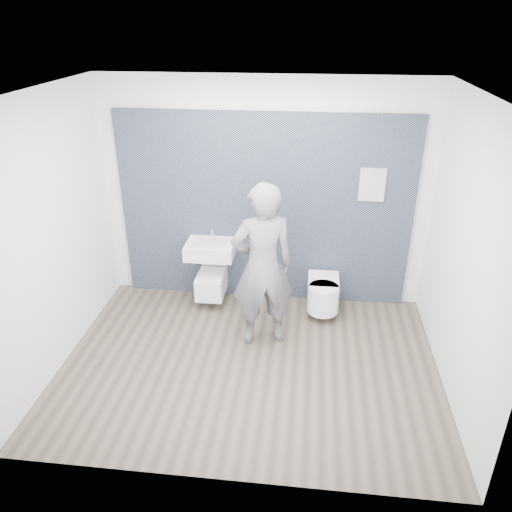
# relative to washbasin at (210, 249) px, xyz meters

# --- Properties ---
(ground) EXTENTS (4.00, 4.00, 0.00)m
(ground) POSITION_rel_washbasin_xyz_m (0.64, -1.22, -0.76)
(ground) COLOR brown
(ground) RESTS_ON ground
(room_shell) EXTENTS (4.00, 4.00, 4.00)m
(room_shell) POSITION_rel_washbasin_xyz_m (0.64, -1.22, 0.98)
(room_shell) COLOR white
(room_shell) RESTS_ON ground
(tile_wall) EXTENTS (3.60, 0.06, 2.40)m
(tile_wall) POSITION_rel_washbasin_xyz_m (0.64, 0.25, -0.76)
(tile_wall) COLOR black
(tile_wall) RESTS_ON ground
(washbasin) EXTENTS (0.60, 0.45, 0.45)m
(washbasin) POSITION_rel_washbasin_xyz_m (0.00, 0.00, 0.00)
(washbasin) COLOR white
(washbasin) RESTS_ON ground
(toilet_square) EXTENTS (0.34, 0.49, 0.67)m
(toilet_square) POSITION_rel_washbasin_xyz_m (0.00, -0.02, -0.46)
(toilet_square) COLOR white
(toilet_square) RESTS_ON ground
(toilet_rounded) EXTENTS (0.38, 0.65, 0.35)m
(toilet_rounded) POSITION_rel_washbasin_xyz_m (1.42, -0.10, -0.48)
(toilet_rounded) COLOR white
(toilet_rounded) RESTS_ON ground
(info_placard) EXTENTS (0.30, 0.03, 0.40)m
(info_placard) POSITION_rel_washbasin_xyz_m (1.91, 0.21, -0.76)
(info_placard) COLOR white
(info_placard) RESTS_ON ground
(visitor) EXTENTS (0.80, 0.64, 1.89)m
(visitor) POSITION_rel_washbasin_xyz_m (0.73, -0.75, 0.19)
(visitor) COLOR slate
(visitor) RESTS_ON ground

